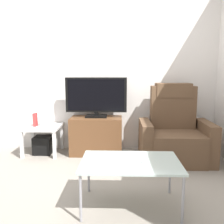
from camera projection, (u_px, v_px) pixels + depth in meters
name	position (u px, v px, depth m)	size (l,w,h in m)	color
ground_plane	(91.00, 175.00, 3.06)	(6.40, 6.40, 0.00)	gray
wall_back	(98.00, 68.00, 3.97)	(6.40, 0.06, 2.60)	silver
tv_stand	(96.00, 135.00, 3.85)	(0.77, 0.45, 0.56)	brown
television	(96.00, 96.00, 3.77)	(0.92, 0.20, 0.60)	black
recliner_armchair	(175.00, 134.00, 3.55)	(0.98, 0.78, 1.08)	brown
side_table	(43.00, 130.00, 3.83)	(0.54, 0.54, 0.43)	white
subwoofer_box	(43.00, 145.00, 3.86)	(0.27, 0.27, 0.27)	black
book_upright	(35.00, 120.00, 3.79)	(0.04, 0.11, 0.20)	red
game_console	(45.00, 118.00, 3.81)	(0.07, 0.20, 0.25)	white
coffee_table	(130.00, 164.00, 2.30)	(0.90, 0.60, 0.44)	#B2C6C1
cell_phone	(141.00, 159.00, 2.33)	(0.07, 0.15, 0.01)	#B7B7BC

